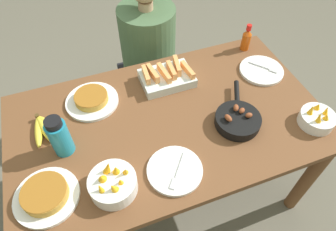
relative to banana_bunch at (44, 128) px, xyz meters
The scene contains 14 objects.
ground_plane 0.93m from the banana_bunch, 14.06° to the right, with size 14.00×14.00×0.00m, color #666051.
dining_table 0.58m from the banana_bunch, 14.06° to the right, with size 1.49×0.87×0.71m.
banana_bunch is the anchor object (origin of this frame).
melon_tray 0.65m from the banana_bunch, ahead, with size 0.27×0.19×0.09m.
skillet 0.89m from the banana_bunch, 17.74° to the right, with size 0.23×0.33×0.08m.
frittata_plate_center 0.34m from the banana_bunch, 94.26° to the right, with size 0.25×0.25×0.06m.
frittata_plate_side 0.26m from the banana_bunch, 21.86° to the left, with size 0.26×0.26×0.05m.
empty_plate_near_front 1.15m from the banana_bunch, ahead, with size 0.24×0.24×0.02m.
empty_plate_far_left 0.63m from the banana_bunch, 40.13° to the right, with size 0.23×0.23×0.02m.
fruit_bowl_mango 0.46m from the banana_bunch, 59.87° to the right, with size 0.19×0.19×0.13m.
fruit_bowl_citrus 1.26m from the banana_bunch, 18.47° to the right, with size 0.16×0.16×0.11m.
water_bottle 0.17m from the banana_bunch, 61.95° to the right, with size 0.09×0.09×0.20m.
hot_sauce_bottle 1.18m from the banana_bunch, 10.15° to the left, with size 0.05×0.05×0.16m.
person_figure 0.90m from the banana_bunch, 38.79° to the left, with size 0.38×0.38×1.13m.
Camera 1 is at (-0.31, -0.84, 1.82)m, focal length 32.00 mm.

